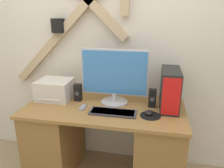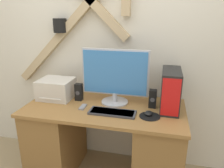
# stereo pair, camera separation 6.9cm
# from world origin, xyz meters

# --- Properties ---
(wall_back) EXTENTS (6.40, 0.19, 2.70)m
(wall_back) POSITION_xyz_m (-0.01, 0.77, 1.36)
(wall_back) COLOR silver
(wall_back) RESTS_ON ground_plane
(desk) EXTENTS (1.48, 0.71, 0.79)m
(desk) POSITION_xyz_m (0.00, 0.36, 0.41)
(desk) COLOR olive
(desk) RESTS_ON ground_plane
(monitor) EXTENTS (0.64, 0.26, 0.52)m
(monitor) POSITION_xyz_m (0.07, 0.47, 1.07)
(monitor) COLOR #B7B7BC
(monitor) RESTS_ON desk
(keyboard) EXTENTS (0.41, 0.15, 0.02)m
(keyboard) POSITION_xyz_m (0.11, 0.23, 0.80)
(keyboard) COLOR #3D3D42
(keyboard) RESTS_ON desk
(mousepad) EXTENTS (0.18, 0.18, 0.00)m
(mousepad) POSITION_xyz_m (0.43, 0.25, 0.79)
(mousepad) COLOR black
(mousepad) RESTS_ON desk
(mouse) EXTENTS (0.06, 0.09, 0.03)m
(mouse) POSITION_xyz_m (0.42, 0.27, 0.81)
(mouse) COLOR black
(mouse) RESTS_ON mousepad
(computer_tower) EXTENTS (0.16, 0.38, 0.36)m
(computer_tower) POSITION_xyz_m (0.59, 0.45, 0.97)
(computer_tower) COLOR black
(computer_tower) RESTS_ON desk
(printer) EXTENTS (0.33, 0.29, 0.20)m
(printer) POSITION_xyz_m (-0.53, 0.45, 0.89)
(printer) COLOR beige
(printer) RESTS_ON desk
(speaker_left) EXTENTS (0.07, 0.07, 0.17)m
(speaker_left) POSITION_xyz_m (-0.29, 0.45, 0.88)
(speaker_left) COLOR black
(speaker_left) RESTS_ON desk
(speaker_right) EXTENTS (0.07, 0.07, 0.17)m
(speaker_right) POSITION_xyz_m (0.44, 0.44, 0.88)
(speaker_right) COLOR black
(speaker_right) RESTS_ON desk
(remote_control) EXTENTS (0.04, 0.11, 0.02)m
(remote_control) POSITION_xyz_m (-0.18, 0.28, 0.80)
(remote_control) COLOR gray
(remote_control) RESTS_ON desk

